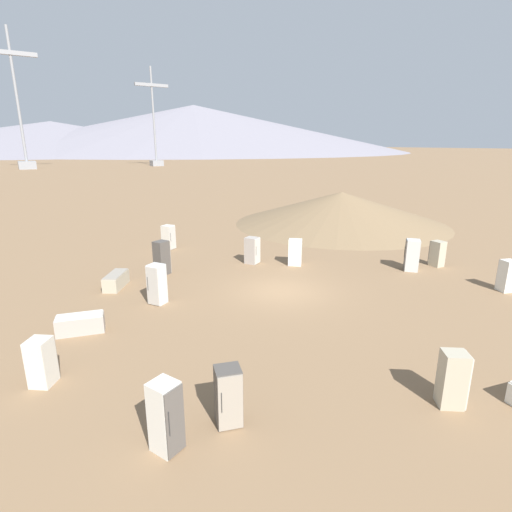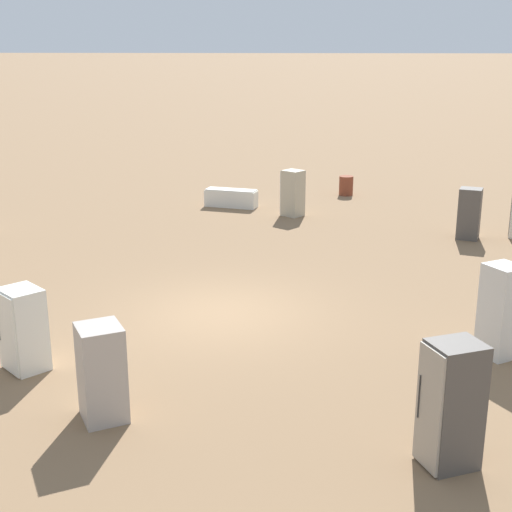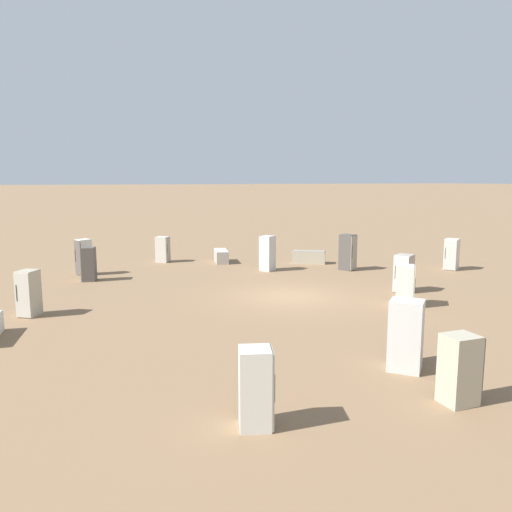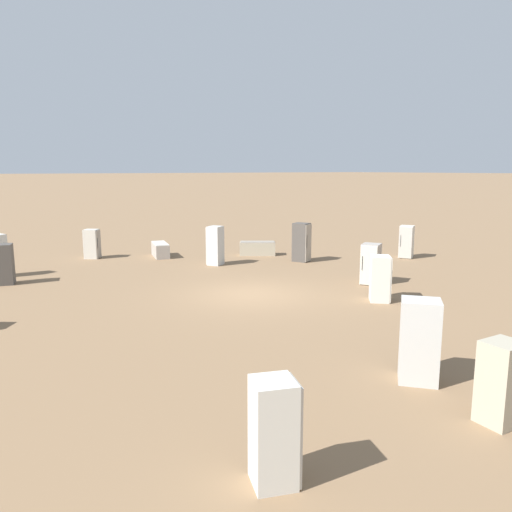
% 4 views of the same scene
% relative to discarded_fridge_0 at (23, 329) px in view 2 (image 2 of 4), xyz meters
% --- Properties ---
extents(ground_plane, '(1000.00, 1000.00, 0.00)m').
position_rel_discarded_fridge_0_xyz_m(ground_plane, '(-3.15, -3.11, -0.76)').
color(ground_plane, '#846647').
extents(discarded_fridge_0, '(0.98, 0.97, 1.53)m').
position_rel_discarded_fridge_0_xyz_m(discarded_fridge_0, '(0.00, 0.00, 0.00)').
color(discarded_fridge_0, silver).
rests_on(discarded_fridge_0, ground_plane).
extents(discarded_fridge_1, '(0.87, 0.87, 1.79)m').
position_rel_discarded_fridge_0_xyz_m(discarded_fridge_1, '(-8.69, -1.40, 0.13)').
color(discarded_fridge_1, silver).
rests_on(discarded_fridge_1, ground_plane).
extents(discarded_fridge_4, '(0.92, 0.85, 1.84)m').
position_rel_discarded_fridge_0_xyz_m(discarded_fridge_4, '(-7.12, 2.44, 0.16)').
color(discarded_fridge_4, '#4C4742').
rests_on(discarded_fridge_4, ground_plane).
extents(discarded_fridge_5, '(1.97, 0.98, 0.64)m').
position_rel_discarded_fridge_0_xyz_m(discarded_fridge_5, '(-2.02, -13.77, -0.44)').
color(discarded_fridge_5, silver).
rests_on(discarded_fridge_5, ground_plane).
extents(discarded_fridge_8, '(0.87, 0.85, 1.58)m').
position_rel_discarded_fridge_0_xyz_m(discarded_fridge_8, '(-4.30, -12.55, 0.03)').
color(discarded_fridge_8, '#B2A88E').
rests_on(discarded_fridge_8, ground_plane).
extents(discarded_fridge_10, '(0.93, 0.97, 1.56)m').
position_rel_discarded_fridge_0_xyz_m(discarded_fridge_10, '(-1.93, 1.61, 0.01)').
color(discarded_fridge_10, '#A89E93').
rests_on(discarded_fridge_10, ground_plane).
extents(discarded_fridge_14, '(0.78, 0.78, 1.55)m').
position_rel_discarded_fridge_0_xyz_m(discarded_fridge_14, '(-9.74, -10.01, 0.01)').
color(discarded_fridge_14, '#4C4742').
rests_on(discarded_fridge_14, ground_plane).
extents(rusty_barrel, '(0.55, 0.55, 0.75)m').
position_rel_discarded_fridge_0_xyz_m(rusty_barrel, '(-6.24, -16.25, -0.39)').
color(rusty_barrel, brown).
rests_on(rusty_barrel, ground_plane).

